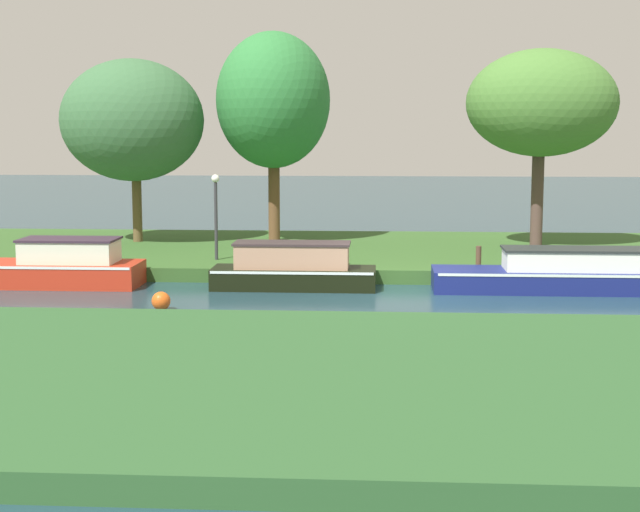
{
  "coord_description": "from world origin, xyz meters",
  "views": [
    {
      "loc": [
        -0.57,
        -24.46,
        4.41
      ],
      "look_at": [
        -2.23,
        1.2,
        0.9
      ],
      "focal_mm": 53.69,
      "sensor_mm": 36.0,
      "label": 1
    }
  ],
  "objects": [
    {
      "name": "channel_buoy",
      "position": [
        -5.85,
        -2.13,
        0.23
      ],
      "size": [
        0.46,
        0.46,
        0.46
      ],
      "primitive_type": "sphere",
      "color": "#E55919",
      "rests_on": "ground_plane"
    },
    {
      "name": "willow_tree_centre",
      "position": [
        -4.32,
        8.65,
        5.26
      ],
      "size": [
        3.91,
        4.69,
        7.21
      ],
      "color": "brown",
      "rests_on": "riverbank_far"
    },
    {
      "name": "ground_plane",
      "position": [
        0.0,
        0.0,
        0.0
      ],
      "size": [
        120.0,
        120.0,
        0.0
      ],
      "primitive_type": "plane",
      "color": "#1F3C46"
    },
    {
      "name": "riverbank_far",
      "position": [
        0.0,
        7.0,
        0.2
      ],
      "size": [
        72.0,
        10.0,
        0.4
      ],
      "primitive_type": "cube",
      "color": "#335925",
      "rests_on": "ground_plane"
    },
    {
      "name": "navy_narrowboat",
      "position": [
        5.83,
        1.2,
        0.49
      ],
      "size": [
        9.73,
        1.64,
        1.17
      ],
      "color": "navy",
      "rests_on": "ground_plane"
    },
    {
      "name": "mooring_post_near",
      "position": [
        2.2,
        2.72,
        0.71
      ],
      "size": [
        0.16,
        0.16,
        0.61
      ],
      "primitive_type": "cylinder",
      "color": "#4F3629",
      "rests_on": "riverbank_far"
    },
    {
      "name": "willow_tree_right",
      "position": [
        4.6,
        7.34,
        5.12
      ],
      "size": [
        4.91,
        3.72,
        6.49
      ],
      "color": "#503934",
      "rests_on": "riverbank_far"
    },
    {
      "name": "black_barge",
      "position": [
        -2.96,
        1.2,
        0.54
      ],
      "size": [
        4.46,
        1.44,
        1.27
      ],
      "color": "black",
      "rests_on": "ground_plane"
    },
    {
      "name": "willow_tree_left",
      "position": [
        -9.06,
        7.83,
        4.58
      ],
      "size": [
        4.89,
        4.17,
        6.26
      ],
      "color": "brown",
      "rests_on": "riverbank_far"
    },
    {
      "name": "lamp_post",
      "position": [
        -5.53,
        3.85,
        2.04
      ],
      "size": [
        0.24,
        0.24,
        2.57
      ],
      "color": "#333338",
      "rests_on": "riverbank_far"
    },
    {
      "name": "red_cruiser",
      "position": [
        -9.35,
        1.2,
        0.55
      ],
      "size": [
        4.41,
        1.69,
        1.33
      ],
      "color": "#B72D19",
      "rests_on": "ground_plane"
    },
    {
      "name": "mooring_post_far",
      "position": [
        -1.83,
        2.72,
        0.77
      ],
      "size": [
        0.17,
        0.17,
        0.75
      ],
      "primitive_type": "cylinder",
      "color": "#4B371F",
      "rests_on": "riverbank_far"
    },
    {
      "name": "riverbank_near",
      "position": [
        0.0,
        -9.0,
        0.2
      ],
      "size": [
        72.0,
        10.0,
        0.4
      ],
      "primitive_type": "cube",
      "color": "#2A542A",
      "rests_on": "ground_plane"
    }
  ]
}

